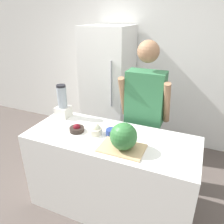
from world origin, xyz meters
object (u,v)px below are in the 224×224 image
(refrigerator, at_px, (108,88))
(bowl_cream, at_px, (95,130))
(blender, at_px, (63,104))
(watermelon, at_px, (124,136))
(person, at_px, (144,117))
(bowl_cherries, at_px, (77,129))
(bowl_small_blue, at_px, (111,132))

(refrigerator, bearing_deg, bowl_cream, -71.50)
(blender, bearing_deg, watermelon, -22.31)
(refrigerator, xyz_separation_m, watermelon, (0.79, -1.45, 0.11))
(person, bearing_deg, bowl_cherries, -133.51)
(bowl_small_blue, bearing_deg, watermelon, -43.69)
(person, height_order, watermelon, person)
(watermelon, bearing_deg, bowl_cherries, 167.84)
(watermelon, xyz_separation_m, bowl_cherries, (-0.55, 0.12, -0.10))
(refrigerator, height_order, blender, refrigerator)
(bowl_cherries, bearing_deg, refrigerator, 100.39)
(person, xyz_separation_m, bowl_cream, (-0.35, -0.54, 0.03))
(blender, bearing_deg, bowl_cherries, -36.46)
(watermelon, bearing_deg, blender, 157.69)
(person, bearing_deg, refrigerator, 135.94)
(bowl_cream, distance_m, bowl_small_blue, 0.17)
(refrigerator, distance_m, watermelon, 1.65)
(bowl_cream, bearing_deg, refrigerator, 108.50)
(watermelon, xyz_separation_m, bowl_small_blue, (-0.19, 0.19, -0.10))
(refrigerator, distance_m, person, 1.09)
(watermelon, distance_m, bowl_cream, 0.39)
(refrigerator, xyz_separation_m, person, (0.79, -0.76, -0.01))
(refrigerator, xyz_separation_m, blender, (-0.08, -1.09, 0.13))
(watermelon, height_order, bowl_small_blue, watermelon)
(watermelon, bearing_deg, bowl_small_blue, 136.31)
(bowl_small_blue, distance_m, blender, 0.71)
(watermelon, distance_m, bowl_cherries, 0.57)
(person, height_order, bowl_cream, person)
(person, relative_size, bowl_cream, 12.36)
(person, height_order, blender, person)
(bowl_cream, xyz_separation_m, blender, (-0.51, 0.21, 0.11))
(person, relative_size, bowl_cherries, 11.78)
(person, xyz_separation_m, blender, (-0.86, -0.33, 0.15))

